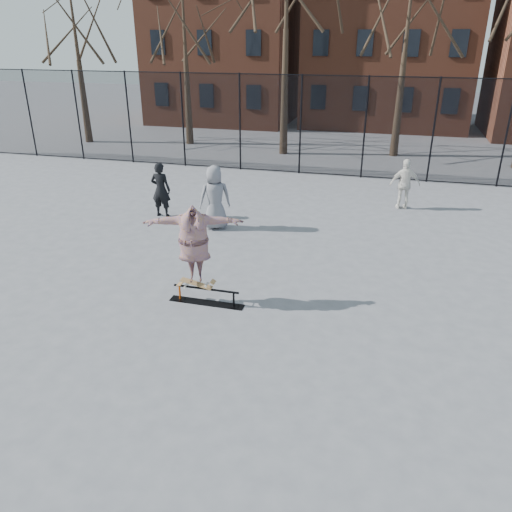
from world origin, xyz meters
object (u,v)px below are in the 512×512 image
(bystander_black, at_px, (161,190))
(bystander_white, at_px, (405,184))
(skate_rail, at_px, (206,297))
(skateboard, at_px, (196,285))
(skater, at_px, (194,247))
(bystander_grey, at_px, (215,198))

(bystander_black, bearing_deg, bystander_white, -159.74)
(skate_rail, bearing_deg, skateboard, 180.00)
(skateboard, bearing_deg, skater, 0.00)
(bystander_black, bearing_deg, skate_rail, 123.35)
(bystander_grey, distance_m, bystander_white, 6.48)
(skater, height_order, bystander_grey, skater)
(bystander_grey, xyz_separation_m, bystander_black, (-2.04, 0.60, -0.08))
(skateboard, bearing_deg, bystander_grey, 104.25)
(skate_rail, relative_size, skateboard, 2.18)
(bystander_grey, bearing_deg, skate_rail, 79.44)
(skate_rail, bearing_deg, skater, 180.00)
(skateboard, xyz_separation_m, skater, (0.00, 0.00, 0.89))
(skater, xyz_separation_m, bystander_white, (4.35, 7.93, -0.47))
(skate_rail, height_order, bystander_grey, bystander_grey)
(skater, relative_size, bystander_black, 1.19)
(skateboard, relative_size, skater, 0.37)
(skate_rail, xyz_separation_m, bystander_white, (4.13, 7.93, 0.70))
(skate_rail, relative_size, bystander_black, 0.96)
(bystander_white, bearing_deg, skate_rail, 52.80)
(skate_rail, distance_m, bystander_white, 8.97)
(skate_rail, height_order, skateboard, skateboard)
(skateboard, height_order, bystander_grey, bystander_grey)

